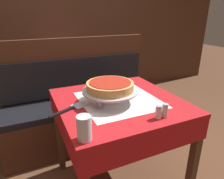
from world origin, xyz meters
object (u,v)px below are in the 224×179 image
Objects in this scene: condiment_caddy at (62,55)px; dining_table_front at (119,113)px; booth_bench at (82,112)px; dining_table_rear at (65,66)px; pizza_server at (70,109)px; pizza_pan_stand at (110,91)px; salt_shaker at (158,112)px; deep_dish_pizza at (110,86)px; pepper_shaker at (165,110)px; water_glass_near at (84,128)px.

dining_table_front is at bearing -87.28° from condiment_caddy.
booth_bench is (-0.07, 0.73, -0.32)m from dining_table_front.
condiment_caddy is (-0.01, 0.04, 0.15)m from dining_table_rear.
dining_table_front is 3.07× the size of pizza_server.
pizza_pan_stand is 4.76× the size of salt_shaker.
booth_bench is 0.91m from deep_dish_pizza.
dining_table_rear is 1.86m from pepper_shaker.
dining_table_front is at bearing 112.55° from pepper_shaker.
pepper_shaker is (0.20, -1.05, 0.47)m from booth_bench.
deep_dish_pizza reaches higher than water_glass_near.
deep_dish_pizza is at bearing -90.24° from dining_table_rear.
dining_table_rear is at bearing 94.66° from salt_shaker.
dining_table_front is at bearing 44.68° from water_glass_near.
pizza_pan_stand is 0.38m from pepper_shaker.
booth_bench reaches higher than water_glass_near.
booth_bench is 12.72× the size of water_glass_near.
pizza_pan_stand is 1.19× the size of deep_dish_pizza.
dining_table_rear is 0.48× the size of booth_bench.
pizza_server is (-0.34, -0.01, 0.11)m from dining_table_front.
booth_bench is 0.90m from pizza_server.
pizza_pan_stand is 0.28m from pizza_server.
dining_table_front is 0.53× the size of booth_bench.
salt_shaker reaches higher than pizza_server.
salt_shaker reaches higher than dining_table_rear.
pizza_pan_stand is (0.00, -0.74, 0.51)m from booth_bench.
condiment_caddy is (-0.07, 1.56, 0.14)m from dining_table_front.
deep_dish_pizza is (0.00, -0.00, 0.04)m from pizza_pan_stand.
condiment_caddy is (-0.16, 1.88, -0.01)m from salt_shaker.
dining_table_rear is 1.90m from water_glass_near.
condiment_caddy is (-0.00, 0.83, 0.46)m from booth_bench.
water_glass_near reaches higher than dining_table_front.
deep_dish_pizza reaches higher than dining_table_front.
pizza_server is at bearing 144.03° from salt_shaker.
pepper_shaker is (0.13, -0.32, 0.14)m from dining_table_front.
salt_shaker is at bearing -74.59° from dining_table_front.
salt_shaker is 0.97× the size of pepper_shaker.
booth_bench is at bearing -89.68° from condiment_caddy.
dining_table_front reaches higher than dining_table_rear.
deep_dish_pizza is at bearing 50.38° from water_glass_near.
salt_shaker is at bearing 3.23° from water_glass_near.
pizza_server is (-0.27, -0.00, -0.07)m from pizza_pan_stand.
pizza_pan_stand is at bearing 50.38° from water_glass_near.
booth_bench reaches higher than pizza_server.
booth_bench is at bearing 100.92° from pepper_shaker.
booth_bench reaches higher than dining_table_front.
pizza_server is at bearing -178.52° from dining_table_front.
dining_table_front is at bearing 4.60° from deep_dish_pizza.
condiment_caddy reaches higher than salt_shaker.
water_glass_near is 1.93m from condiment_caddy.
dining_table_rear is at bearing 92.32° from dining_table_front.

